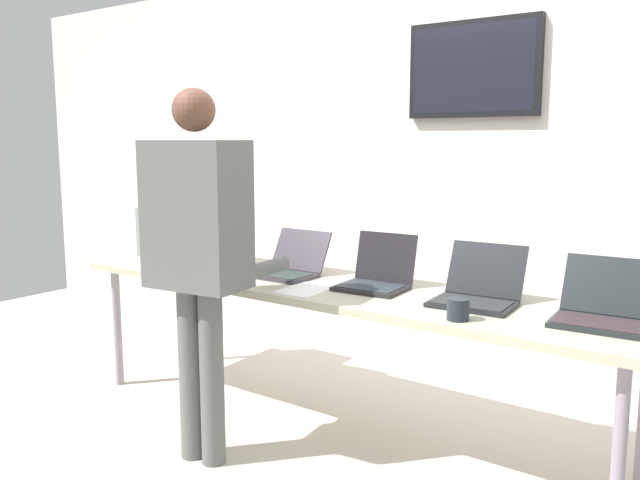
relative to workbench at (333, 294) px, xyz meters
The scene contains 12 objects.
ground 0.73m from the workbench, ahead, with size 8.00×8.00×0.04m, color beige.
back_wall 1.28m from the workbench, 89.70° to the left, with size 8.00×0.11×2.61m.
workbench is the anchor object (origin of this frame).
equipment_box 1.30m from the workbench, behind, with size 0.36×0.36×0.30m.
laptop_station_0 0.87m from the workbench, behind, with size 0.34×0.36×0.27m.
laptop_station_1 0.34m from the workbench, behind, with size 0.34×0.35×0.23m.
laptop_station_2 0.25m from the workbench, 14.91° to the left, with size 0.33×0.32×0.26m.
laptop_station_3 0.75m from the workbench, ahead, with size 0.37×0.38×0.25m.
laptop_station_4 1.28m from the workbench, ahead, with size 0.39×0.38×0.24m.
person 0.76m from the workbench, 115.82° to the right, with size 0.48×0.62×1.70m.
coffee_mug 0.82m from the workbench, 17.79° to the right, with size 0.09×0.09×0.09m.
paper_sheet 0.18m from the workbench, 105.54° to the right, with size 0.23×0.31×0.00m.
Camera 1 is at (1.82, -2.65, 1.48)m, focal length 36.80 mm.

